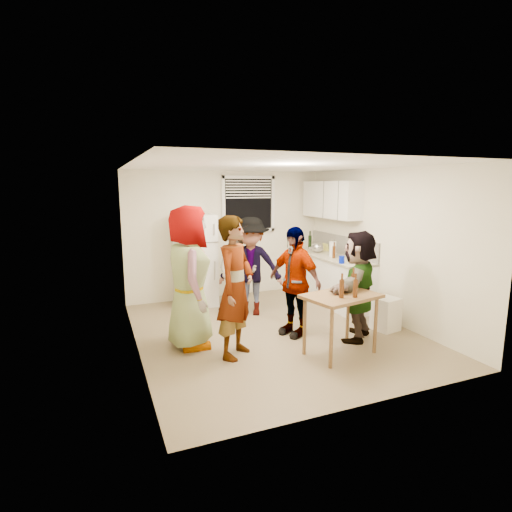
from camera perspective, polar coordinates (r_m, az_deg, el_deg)
name	(u,v)px	position (r m, az deg, el deg)	size (l,w,h in m)	color
room	(273,332)	(6.25, 2.47, -10.75)	(4.00, 4.50, 2.50)	#EDE7CC
window	(249,204)	(8.07, -1.07, 7.42)	(1.12, 0.10, 1.06)	white
refrigerator	(195,260)	(7.51, -8.70, -0.57)	(0.70, 0.70, 1.70)	white
counter_lower	(328,279)	(7.88, 10.30, -3.24)	(0.60, 2.20, 0.86)	white
countertop	(329,256)	(7.79, 10.41, -0.02)	(0.64, 2.22, 0.04)	beige
backsplash	(342,245)	(7.92, 12.20, 1.54)	(0.03, 2.20, 0.36)	#A9A49B
upper_cabinets	(331,200)	(7.92, 10.67, 7.93)	(0.34, 1.60, 0.70)	white
kettle	(317,252)	(8.07, 8.74, 0.52)	(0.26, 0.22, 0.22)	silver
paper_towel	(332,256)	(7.66, 10.86, -0.05)	(0.13, 0.13, 0.28)	white
wine_bottle	(310,249)	(8.52, 7.67, 1.05)	(0.07, 0.07, 0.28)	black
beer_bottle_counter	(334,258)	(7.48, 11.04, -0.30)	(0.06, 0.06, 0.22)	#47230C
blue_cup	(342,263)	(7.01, 12.13, -1.03)	(0.10, 0.10, 0.13)	#0316B4
picture_frame	(326,247)	(8.30, 9.93, 1.26)	(0.02, 0.18, 0.15)	#E4E35D
trash_bin	(386,314)	(6.57, 18.03, -7.90)	(0.35, 0.35, 0.51)	white
serving_table	(339,353)	(5.62, 11.79, -13.44)	(0.96, 0.64, 0.81)	brown
beer_bottle_table	(341,298)	(5.20, 12.09, -5.85)	(0.06, 0.06, 0.23)	#47230C
red_cup	(347,292)	(5.49, 12.90, -5.03)	(0.08, 0.08, 0.11)	#9B0D0C
guest_grey	(191,345)	(5.83, -9.27, -12.47)	(0.96, 1.96, 0.62)	gray
guest_stripe	(236,355)	(5.47, -2.87, -13.92)	(0.67, 1.85, 0.44)	#141933
guest_back_left	(238,313)	(7.12, -2.62, -8.14)	(0.73, 1.51, 0.57)	brown
guest_back_right	(251,314)	(7.07, -0.74, -8.25)	(1.10, 1.70, 0.63)	#3E3E42
guest_black	(293,334)	(6.18, 5.35, -11.03)	(0.96, 1.64, 0.40)	black
guest_orange	(356,338)	(6.19, 14.11, -11.28)	(1.48, 1.60, 0.47)	#E59C4E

